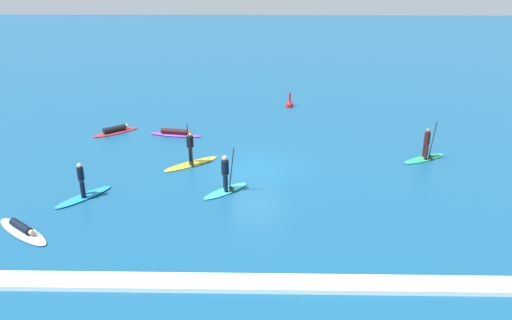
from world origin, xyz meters
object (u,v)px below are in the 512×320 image
object	(u,v)px
surfer_on_green_board	(426,151)
surfer_on_purple_board	(175,133)
surfer_on_yellow_board	(191,156)
marker_buoy	(290,104)
surfer_on_red_board	(115,130)
surfer_on_blue_board	(83,191)
surfer_on_white_board	(22,230)
surfer_on_teal_board	(226,181)

from	to	relation	value
surfer_on_green_board	surfer_on_purple_board	size ratio (longest dim) A/B	0.85
surfer_on_yellow_board	marker_buoy	xyz separation A→B (m)	(5.52, 10.32, -0.30)
surfer_on_red_board	surfer_on_green_board	world-z (taller)	surfer_on_green_board
surfer_on_blue_board	surfer_on_yellow_board	distance (m)	5.81
surfer_on_green_board	marker_buoy	xyz separation A→B (m)	(-6.79, 9.37, -0.28)
surfer_on_blue_board	surfer_on_green_board	distance (m)	17.33
surfer_on_white_board	marker_buoy	world-z (taller)	marker_buoy
surfer_on_red_board	marker_buoy	xyz separation A→B (m)	(10.75, 5.57, 0.03)
surfer_on_yellow_board	marker_buoy	distance (m)	11.70
surfer_on_green_board	surfer_on_purple_board	xyz separation A→B (m)	(-13.83, 3.39, -0.31)
surfer_on_blue_board	surfer_on_red_board	xyz separation A→B (m)	(-0.89, 8.62, -0.21)
surfer_on_red_board	marker_buoy	size ratio (longest dim) A/B	2.30
surfer_on_blue_board	marker_buoy	xyz separation A→B (m)	(9.86, 14.19, -0.18)
surfer_on_white_board	surfer_on_green_board	xyz separation A→B (m)	(18.08, 7.89, 0.33)
surfer_on_yellow_board	surfer_on_white_board	bearing A→B (deg)	11.56
surfer_on_blue_board	surfer_on_purple_board	bearing A→B (deg)	-161.09
surfer_on_teal_board	surfer_on_green_board	bearing A→B (deg)	-22.16
surfer_on_blue_board	surfer_on_red_board	distance (m)	8.67
surfer_on_red_board	surfer_on_teal_board	world-z (taller)	surfer_on_teal_board
surfer_on_blue_board	surfer_on_green_board	size ratio (longest dim) A/B	0.98
surfer_on_red_board	marker_buoy	world-z (taller)	marker_buoy
marker_buoy	surfer_on_green_board	bearing A→B (deg)	-54.06
surfer_on_white_board	surfer_on_purple_board	xyz separation A→B (m)	(4.25, 11.29, 0.02)
surfer_on_purple_board	surfer_on_red_board	bearing A→B (deg)	-176.17
surfer_on_green_board	marker_buoy	world-z (taller)	surfer_on_green_board
marker_buoy	surfer_on_purple_board	bearing A→B (deg)	-139.67
surfer_on_white_board	marker_buoy	size ratio (longest dim) A/B	2.61
surfer_on_red_board	surfer_on_green_board	distance (m)	17.95
surfer_on_green_board	surfer_on_purple_board	bearing A→B (deg)	136.73
surfer_on_purple_board	marker_buoy	bearing A→B (deg)	50.41
surfer_on_teal_board	surfer_on_green_board	size ratio (longest dim) A/B	0.83
surfer_on_yellow_board	surfer_on_teal_board	bearing A→B (deg)	84.20
surfer_on_purple_board	marker_buoy	size ratio (longest dim) A/B	2.77
surfer_on_green_board	surfer_on_purple_board	distance (m)	14.25
surfer_on_blue_board	surfer_on_purple_board	size ratio (longest dim) A/B	0.83
surfer_on_purple_board	surfer_on_yellow_board	size ratio (longest dim) A/B	1.11
surfer_on_blue_board	surfer_on_teal_board	size ratio (longest dim) A/B	1.18
surfer_on_blue_board	marker_buoy	world-z (taller)	surfer_on_blue_board
surfer_on_teal_board	surfer_on_purple_board	xyz separation A→B (m)	(-3.55, 7.47, -0.39)
surfer_on_red_board	surfer_on_purple_board	xyz separation A→B (m)	(3.71, -0.41, 0.00)
surfer_on_purple_board	surfer_on_blue_board	bearing A→B (deg)	-98.85
surfer_on_red_board	surfer_on_yellow_board	distance (m)	7.07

